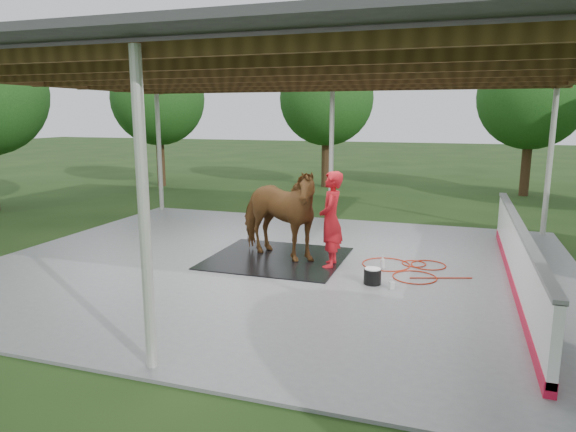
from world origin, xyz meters
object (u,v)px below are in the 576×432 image
(horse, at_px, (277,213))
(wash_bucket, at_px, (372,276))
(handler, at_px, (331,220))
(dasher_board, at_px, (517,258))

(horse, relative_size, wash_bucket, 7.26)
(handler, bearing_deg, wash_bucket, 43.64)
(horse, height_order, handler, horse)
(dasher_board, distance_m, handler, 3.53)
(horse, bearing_deg, dasher_board, -72.46)
(horse, distance_m, handler, 1.26)
(dasher_board, bearing_deg, horse, 175.61)
(wash_bucket, bearing_deg, horse, 154.98)
(wash_bucket, bearing_deg, handler, 140.01)
(dasher_board, bearing_deg, wash_bucket, -164.65)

